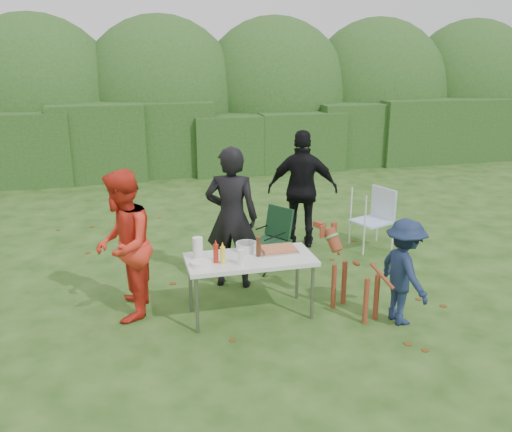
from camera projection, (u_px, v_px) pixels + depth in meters
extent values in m
plane|color=#1E4211|center=(236.00, 319.00, 6.44)|extent=(80.00, 80.00, 0.00)
cube|color=#23471C|center=(169.00, 141.00, 13.60)|extent=(22.00, 1.40, 1.70)
ellipsoid|color=#3D6628|center=(162.00, 105.00, 14.86)|extent=(20.00, 2.60, 3.20)
cube|color=silver|center=(250.00, 259.00, 6.33)|extent=(1.50, 0.70, 0.05)
cylinder|color=slate|center=(197.00, 305.00, 6.03)|extent=(0.04, 0.04, 0.69)
cylinder|color=slate|center=(312.00, 292.00, 6.34)|extent=(0.04, 0.04, 0.69)
cylinder|color=slate|center=(190.00, 285.00, 6.54)|extent=(0.04, 0.04, 0.69)
cylinder|color=slate|center=(297.00, 274.00, 6.86)|extent=(0.04, 0.04, 0.69)
imported|color=black|center=(232.00, 218.00, 7.10)|extent=(0.81, 0.67, 1.90)
imported|color=red|center=(123.00, 246.00, 6.27)|extent=(0.79, 0.96, 1.78)
imported|color=black|center=(303.00, 189.00, 8.57)|extent=(1.19, 0.80, 1.88)
imported|color=#172342|center=(404.00, 272.00, 6.20)|extent=(0.54, 0.85, 1.26)
cube|color=#B7B7BA|center=(278.00, 251.00, 6.51)|extent=(0.45, 0.30, 0.02)
cube|color=#C57042|center=(278.00, 249.00, 6.50)|extent=(0.40, 0.26, 0.04)
cylinder|color=yellow|center=(223.00, 255.00, 6.12)|extent=(0.06, 0.06, 0.20)
cylinder|color=#A92416|center=(216.00, 254.00, 6.15)|extent=(0.06, 0.06, 0.22)
cylinder|color=#47230F|center=(258.00, 247.00, 6.33)|extent=(0.06, 0.06, 0.24)
cylinder|color=white|center=(198.00, 248.00, 6.25)|extent=(0.12, 0.12, 0.26)
cylinder|color=white|center=(241.00, 257.00, 6.09)|extent=(0.08, 0.08, 0.18)
cylinder|color=silver|center=(247.00, 247.00, 6.53)|extent=(0.26, 0.26, 0.10)
cylinder|color=white|center=(201.00, 263.00, 6.08)|extent=(0.24, 0.24, 0.05)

